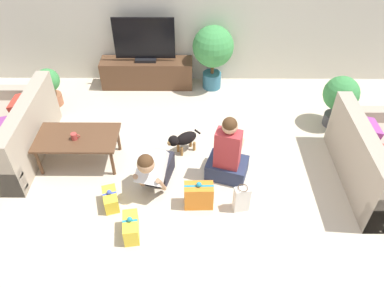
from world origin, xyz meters
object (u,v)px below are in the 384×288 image
tv (144,42)px  potted_plant_corner_left (49,85)px  gift_box_c (111,199)px  mug (74,136)px  potted_plant_back_right (213,49)px  potted_plant_corner_right (340,97)px  gift_bag_a (242,199)px  sofa_right (375,164)px  gift_box_a (199,195)px  person_kneeling (154,168)px  person_sitting (228,156)px  coffee_table (77,139)px  sofa_left (14,136)px  gift_box_b (131,227)px  tv_console (147,73)px  dog (183,139)px

tv → potted_plant_corner_left: (-1.53, -0.61, -0.47)m
gift_box_c → mug: mug is taller
potted_plant_back_right → potted_plant_corner_right: (1.87, -1.08, -0.21)m
potted_plant_corner_left → gift_bag_a: (2.95, -2.24, -0.19)m
sofa_right → gift_box_a: size_ratio=4.31×
potted_plant_back_right → tv: bearing=177.5°
potted_plant_corner_left → person_kneeling: size_ratio=0.84×
sofa_right → person_sitting: size_ratio=1.74×
potted_plant_corner_left → person_sitting: (2.80, -1.67, -0.01)m
coffee_table → sofa_left: bearing=169.1°
potted_plant_corner_right → person_kneeling: (-2.68, -1.34, -0.18)m
sofa_left → potted_plant_corner_left: bearing=173.1°
potted_plant_corner_left → gift_box_b: bearing=-57.8°
tv_console → mug: (-0.74, -2.05, 0.24)m
coffee_table → gift_box_c: size_ratio=3.14×
potted_plant_corner_right → gift_bag_a: 2.37m
gift_box_c → mug: 1.00m
coffee_table → tv_console: bearing=69.9°
gift_bag_a → mug: 2.32m
gift_bag_a → sofa_left: bearing=161.7°
sofa_left → tv_console: 2.48m
coffee_table → tv_console: 2.14m
tv_console → person_sitting: person_sitting is taller
person_kneeling → person_sitting: 0.96m
mug → gift_box_a: bearing=-24.2°
sofa_left → gift_box_b: 2.29m
sofa_right → coffee_table: (-3.90, 0.34, 0.10)m
person_kneeling → gift_box_a: bearing=-15.4°
sofa_left → potted_plant_corner_right: (4.70, 0.69, 0.22)m
sofa_right → gift_bag_a: (-1.75, -0.50, -0.11)m
sofa_left → gift_box_a: size_ratio=4.31×
potted_plant_corner_right → dog: 2.45m
potted_plant_corner_left → gift_bag_a: potted_plant_corner_left is taller
coffee_table → potted_plant_corner_right: bearing=13.1°
person_kneeling → gift_box_b: size_ratio=2.15×
gift_box_a → sofa_right: bearing=10.9°
sofa_left → tv: size_ratio=1.69×
potted_plant_back_right → mug: 2.77m
gift_box_a → person_kneeling: bearing=150.8°
sofa_right → mug: sofa_right is taller
gift_bag_a → mug: bearing=159.7°
sofa_left → tv_console: bearing=137.3°
sofa_left → mug: bearing=76.3°
gift_box_c → person_sitting: bearing=19.6°
potted_plant_corner_left → dog: potted_plant_corner_left is taller
sofa_right → potted_plant_corner_left: size_ratio=2.65×
person_kneeling → gift_box_b: bearing=-92.2°
dog → tv_console: bearing=168.0°
mug → potted_plant_back_right: bearing=46.6°
sofa_left → tv_console: sofa_left is taller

